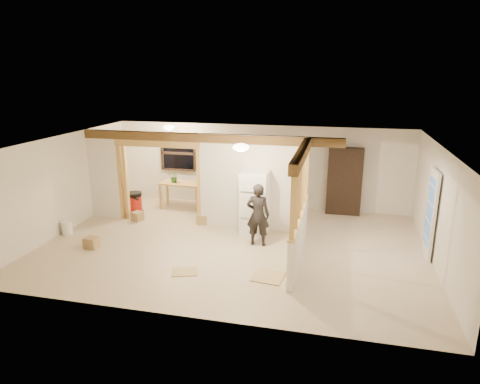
% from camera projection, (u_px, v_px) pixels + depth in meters
% --- Properties ---
extents(floor, '(9.00, 6.50, 0.01)m').
position_uv_depth(floor, '(233.00, 245.00, 10.36)').
color(floor, '#C8B395').
rests_on(floor, ground).
extents(ceiling, '(9.00, 6.50, 0.01)m').
position_uv_depth(ceiling, '(233.00, 142.00, 9.67)').
color(ceiling, white).
extents(wall_back, '(9.00, 0.01, 2.50)m').
position_uv_depth(wall_back, '(259.00, 166.00, 13.06)').
color(wall_back, silver).
rests_on(wall_back, floor).
extents(wall_front, '(9.00, 0.01, 2.50)m').
position_uv_depth(wall_front, '(184.00, 249.00, 6.97)').
color(wall_front, silver).
rests_on(wall_front, floor).
extents(wall_left, '(0.01, 6.50, 2.50)m').
position_uv_depth(wall_left, '(64.00, 184.00, 11.01)').
color(wall_left, silver).
rests_on(wall_left, floor).
extents(wall_right, '(0.01, 6.50, 2.50)m').
position_uv_depth(wall_right, '(440.00, 209.00, 9.02)').
color(wall_right, silver).
rests_on(wall_right, floor).
extents(partition_left_stub, '(0.90, 0.12, 2.50)m').
position_uv_depth(partition_left_stub, '(104.00, 174.00, 12.04)').
color(partition_left_stub, silver).
rests_on(partition_left_stub, floor).
extents(partition_center, '(2.80, 0.12, 2.50)m').
position_uv_depth(partition_center, '(252.00, 183.00, 11.09)').
color(partition_center, silver).
rests_on(partition_center, floor).
extents(doorway_frame, '(2.46, 0.14, 2.20)m').
position_uv_depth(doorway_frame, '(159.00, 183.00, 11.71)').
color(doorway_frame, tan).
rests_on(doorway_frame, floor).
extents(header_beam_back, '(7.00, 0.18, 0.22)m').
position_uv_depth(header_beam_back, '(207.00, 138.00, 11.05)').
color(header_beam_back, brown).
rests_on(header_beam_back, ceiling).
extents(header_beam_right, '(0.18, 3.30, 0.22)m').
position_uv_depth(header_beam_right, '(302.00, 154.00, 8.98)').
color(header_beam_right, brown).
rests_on(header_beam_right, ceiling).
extents(pony_wall, '(0.12, 3.20, 1.00)m').
position_uv_depth(pony_wall, '(299.00, 237.00, 9.49)').
color(pony_wall, silver).
rests_on(pony_wall, floor).
extents(stud_partition, '(0.14, 3.20, 1.32)m').
position_uv_depth(stud_partition, '(301.00, 187.00, 9.17)').
color(stud_partition, tan).
rests_on(stud_partition, pony_wall).
extents(window_back, '(1.12, 0.10, 1.10)m').
position_uv_depth(window_back, '(178.00, 153.00, 13.48)').
color(window_back, black).
rests_on(window_back, wall_back).
extents(french_door, '(0.12, 0.86, 2.00)m').
position_uv_depth(french_door, '(431.00, 214.00, 9.48)').
color(french_door, white).
rests_on(french_door, floor).
extents(ceiling_dome_main, '(0.36, 0.36, 0.16)m').
position_uv_depth(ceiling_dome_main, '(241.00, 147.00, 9.14)').
color(ceiling_dome_main, '#FFEABF').
rests_on(ceiling_dome_main, ceiling).
extents(ceiling_dome_util, '(0.32, 0.32, 0.14)m').
position_uv_depth(ceiling_dome_util, '(169.00, 127.00, 12.39)').
color(ceiling_dome_util, '#FFEABF').
rests_on(ceiling_dome_util, ceiling).
extents(hanging_bulb, '(0.07, 0.07, 0.07)m').
position_uv_depth(hanging_bulb, '(177.00, 142.00, 11.70)').
color(hanging_bulb, '#FFD88C').
rests_on(hanging_bulb, ceiling).
extents(refrigerator, '(0.68, 0.66, 1.65)m').
position_uv_depth(refrigerator, '(255.00, 203.00, 10.81)').
color(refrigerator, silver).
rests_on(refrigerator, floor).
extents(woman, '(0.56, 0.37, 1.53)m').
position_uv_depth(woman, '(258.00, 215.00, 10.14)').
color(woman, black).
rests_on(woman, floor).
extents(work_table, '(1.31, 0.73, 0.80)m').
position_uv_depth(work_table, '(182.00, 195.00, 13.06)').
color(work_table, tan).
rests_on(work_table, floor).
extents(potted_plant, '(0.31, 0.27, 0.34)m').
position_uv_depth(potted_plant, '(174.00, 177.00, 12.91)').
color(potted_plant, '#2F7028').
rests_on(potted_plant, work_table).
extents(shop_vac, '(0.50, 0.50, 0.63)m').
position_uv_depth(shop_vac, '(135.00, 202.00, 12.61)').
color(shop_vac, '#A41910').
rests_on(shop_vac, floor).
extents(bookshelf, '(0.98, 0.33, 1.96)m').
position_uv_depth(bookshelf, '(344.00, 181.00, 12.34)').
color(bookshelf, black).
rests_on(bookshelf, floor).
extents(bucket, '(0.28, 0.28, 0.34)m').
position_uv_depth(bucket, '(67.00, 228.00, 10.98)').
color(bucket, white).
rests_on(bucket, floor).
extents(box_util_a, '(0.30, 0.26, 0.26)m').
position_uv_depth(box_util_a, '(203.00, 219.00, 11.75)').
color(box_util_a, '#A88551').
rests_on(box_util_a, floor).
extents(box_util_b, '(0.35, 0.35, 0.25)m').
position_uv_depth(box_util_b, '(137.00, 216.00, 11.99)').
color(box_util_b, '#A88551').
rests_on(box_util_b, floor).
extents(box_front, '(0.34, 0.28, 0.26)m').
position_uv_depth(box_front, '(92.00, 243.00, 10.14)').
color(box_front, '#A88551').
rests_on(box_front, floor).
extents(floor_panel_near, '(0.68, 0.68, 0.02)m').
position_uv_depth(floor_panel_near, '(268.00, 277.00, 8.72)').
color(floor_panel_near, tan).
rests_on(floor_panel_near, floor).
extents(floor_panel_far, '(0.64, 0.57, 0.02)m').
position_uv_depth(floor_panel_far, '(185.00, 272.00, 8.94)').
color(floor_panel_far, tan).
rests_on(floor_panel_far, floor).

